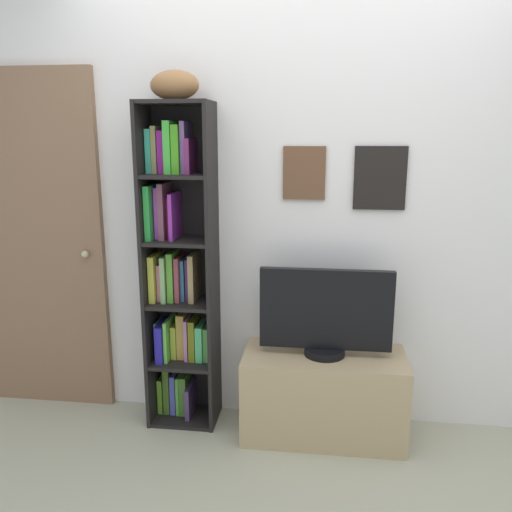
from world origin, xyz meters
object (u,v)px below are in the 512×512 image
at_px(football, 174,85).
at_px(door, 39,245).
at_px(television, 326,314).
at_px(bookshelf, 178,273).
at_px(tv_stand, 323,395).

bearing_deg(football, door, 172.66).
height_order(television, door, door).
relative_size(bookshelf, tv_stand, 2.06).
xyz_separation_m(tv_stand, door, (-1.70, 0.18, 0.77)).
height_order(football, door, door).
xyz_separation_m(bookshelf, tv_stand, (0.83, -0.10, -0.65)).
bearing_deg(bookshelf, football, -54.39).
bearing_deg(football, tv_stand, -4.77).
height_order(tv_stand, television, television).
bearing_deg(television, door, 173.91).
bearing_deg(television, bookshelf, 173.16).
relative_size(television, door, 0.35).
bearing_deg(tv_stand, door, 173.87).
xyz_separation_m(football, door, (-0.89, 0.11, -0.89)).
xyz_separation_m(football, tv_stand, (0.81, -0.07, -1.65)).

